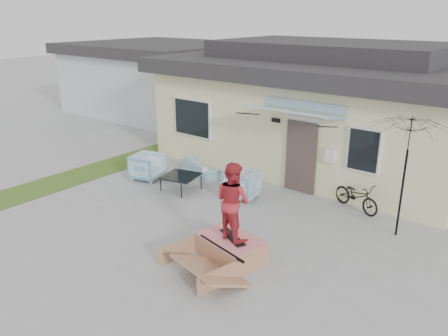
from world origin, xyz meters
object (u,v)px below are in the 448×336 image
Objects in this scene: armchair_left at (147,165)px; patio_umbrella at (406,165)px; loveseat at (201,165)px; armchair_right at (241,183)px; coffee_table at (181,183)px; skate_ramp at (231,248)px; skateboard at (233,237)px; bicycle at (357,193)px; skater at (233,199)px.

armchair_left is 7.58m from patio_umbrella.
armchair_right reaches higher than loveseat.
coffee_table is 0.51× the size of skate_ramp.
coffee_table is 6.21m from patio_umbrella.
skateboard is (3.51, -2.08, 0.25)m from coffee_table.
bicycle is 2.01m from patio_umbrella.
armchair_left is at bearing 178.46° from coffee_table.
loveseat is 0.85× the size of skate_ramp.
skater reaches higher than loveseat.
skate_ramp is at bearing -128.15° from armchair_left.
skater is at bearing -30.58° from coffee_table.
armchair_left is 0.54× the size of skater.
bicycle reaches higher than skateboard.
skate_ramp is at bearing 87.77° from skater.
bicycle reaches higher than armchair_left.
patio_umbrella is 4.04m from skater.
coffee_table is 4.09m from skate_ramp.
skate_ramp is 0.26m from skateboard.
skate_ramp is at bearing -174.51° from bicycle.
patio_umbrella reaches higher than skate_ramp.
loveseat is 1.49m from coffee_table.
bicycle is (4.58, 1.92, 0.23)m from coffee_table.
armchair_right is 3.31m from skate_ramp.
skater is (-1.07, -4.00, 0.88)m from bicycle.
skate_ramp is at bearing 21.54° from armchair_right.
skater reaches higher than armchair_left.
loveseat is 5.29m from skateboard.
armchair_left is 5.43m from skate_ramp.
skater is at bearing 90.00° from skate_ramp.
skateboard reaches higher than coffee_table.
loveseat reaches higher than coffee_table.
armchair_left reaches higher than loveseat.
skater is (3.51, -2.08, 1.11)m from coffee_table.
loveseat is 1.81× the size of skateboard.
skateboard is (0.01, 0.04, 0.26)m from skate_ramp.
armchair_left is (-1.00, -1.37, 0.14)m from loveseat.
bicycle is at bearing 101.64° from skateboard.
bicycle is at bearing 102.79° from armchair_right.
bicycle is at bearing 22.78° from coffee_table.
loveseat is 2.32m from armchair_right.
skateboard reaches higher than skate_ramp.
bicycle is 0.88× the size of skater.
armchair_right is 3.12m from bicycle.
skater is at bearing 156.24° from loveseat.
armchair_left is 5.49m from skater.
patio_umbrella is at bearing 66.02° from skate_ramp.
skateboard is at bearing -30.58° from coffee_table.
skateboard is 0.52× the size of skater.
skater is at bearing 22.11° from armchair_right.
armchair_right is 1.01× the size of skateboard.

